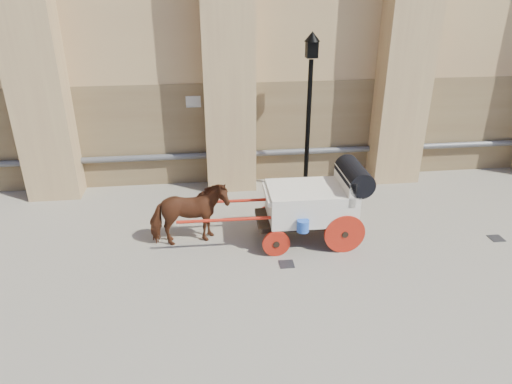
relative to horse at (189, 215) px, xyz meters
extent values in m
plane|color=slate|center=(2.18, -0.38, -0.75)|extent=(90.00, 90.00, 0.00)
cube|color=olive|center=(4.18, 3.77, 0.75)|extent=(44.00, 0.35, 3.00)
cylinder|color=#59595B|center=(4.18, 3.50, 0.15)|extent=(42.00, 0.18, 0.18)
cube|color=beige|center=(0.18, 3.59, 1.75)|extent=(0.42, 0.04, 0.32)
imported|color=#572715|center=(0.00, 0.00, 0.00)|extent=(1.88, 1.09, 1.49)
cube|color=black|center=(2.68, -0.15, -0.18)|extent=(2.28, 1.07, 0.12)
cube|color=silver|center=(2.78, -0.16, 0.23)|extent=(1.98, 1.32, 0.72)
cube|color=silver|center=(3.55, -0.17, 0.64)|extent=(0.18, 1.29, 0.57)
cube|color=silver|center=(1.90, -0.14, 0.49)|extent=(0.38, 1.14, 0.10)
cylinder|color=black|center=(3.76, -0.17, 0.85)|extent=(0.60, 1.30, 0.58)
cylinder|color=red|center=(3.44, -0.81, -0.28)|extent=(0.93, 0.08, 0.93)
cylinder|color=red|center=(3.46, 0.47, -0.28)|extent=(0.93, 0.08, 0.93)
cylinder|color=red|center=(1.89, -0.78, -0.44)|extent=(0.62, 0.07, 0.62)
cylinder|color=red|center=(1.91, 0.50, -0.44)|extent=(0.62, 0.07, 0.62)
cylinder|color=red|center=(0.97, -0.59, 0.13)|extent=(2.47, 0.11, 0.07)
cylinder|color=red|center=(0.99, 0.34, 0.13)|extent=(2.47, 0.11, 0.07)
cylinder|color=blue|center=(2.46, -0.87, 0.03)|extent=(0.27, 0.27, 0.27)
cylinder|color=black|center=(3.31, 2.61, 1.13)|extent=(0.13, 0.13, 3.75)
cone|color=black|center=(3.31, 2.61, -0.56)|extent=(0.38, 0.38, 0.38)
cube|color=black|center=(3.31, 2.61, 3.27)|extent=(0.29, 0.29, 0.44)
cone|color=black|center=(3.31, 2.61, 3.58)|extent=(0.42, 0.42, 0.25)
cube|color=black|center=(2.07, -1.16, -0.74)|extent=(0.33, 0.33, 0.01)
cube|color=black|center=(7.25, -0.68, -0.74)|extent=(0.32, 0.32, 0.01)
camera|label=1|loc=(0.40, -9.36, 4.81)|focal=32.00mm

